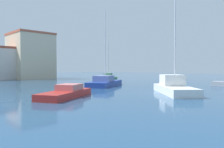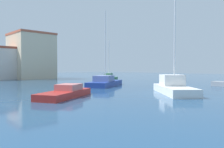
{
  "view_description": "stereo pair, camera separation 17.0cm",
  "coord_description": "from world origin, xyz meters",
  "views": [
    {
      "loc": [
        0.79,
        -4.15,
        2.65
      ],
      "look_at": [
        20.97,
        16.74,
        1.79
      ],
      "focal_mm": 34.52,
      "sensor_mm": 36.0,
      "label": 1
    },
    {
      "loc": [
        0.92,
        -4.27,
        2.65
      ],
      "look_at": [
        20.97,
        16.74,
        1.79
      ],
      "focal_mm": 34.52,
      "sensor_mm": 36.0,
      "label": 2
    }
  ],
  "objects": [
    {
      "name": "sailboat_blue_distant_east",
      "position": [
        21.69,
        19.0,
        0.57
      ],
      "size": [
        8.59,
        6.43,
        10.88
      ],
      "color": "#233D93",
      "rests_on": "water"
    },
    {
      "name": "yacht_club",
      "position": [
        23.05,
        47.63,
        5.5
      ],
      "size": [
        8.78,
        10.11,
        10.98
      ],
      "color": "beige",
      "rests_on": "ground"
    },
    {
      "name": "sailboat_white_outer_mooring",
      "position": [
        20.75,
        7.32,
        0.69
      ],
      "size": [
        6.95,
        7.29,
        12.05
      ],
      "color": "white",
      "rests_on": "water"
    },
    {
      "name": "sailboat_green_mid_harbor",
      "position": [
        30.56,
        27.75,
        0.54
      ],
      "size": [
        6.69,
        4.87,
        8.17
      ],
      "color": "#28703D",
      "rests_on": "water"
    },
    {
      "name": "water",
      "position": [
        15.0,
        20.0,
        0.0
      ],
      "size": [
        160.0,
        160.0,
        0.0
      ],
      "primitive_type": "plane",
      "color": "navy",
      "rests_on": "ground"
    },
    {
      "name": "motorboat_red_distant_north",
      "position": [
        11.24,
        12.57,
        0.41
      ],
      "size": [
        6.72,
        5.02,
        1.14
      ],
      "color": "#B22823",
      "rests_on": "water"
    }
  ]
}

